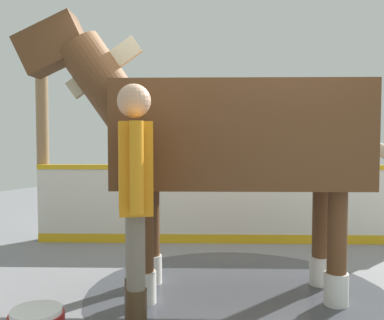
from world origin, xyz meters
The scene contains 6 objects.
ground_plane centered at (0.00, 0.00, -0.01)m, with size 16.00×16.00×0.02m, color gray.
wet_patch centered at (0.08, 0.20, 0.00)m, with size 2.71×2.71×0.00m, color #42444C.
barrier_wall centered at (0.85, -1.45, 0.48)m, with size 4.55×2.19×1.03m.
roof_post_near centered at (3.14, -0.51, 1.34)m, with size 0.16×0.16×2.69m, color olive.
horse centered at (0.19, 0.25, 1.39)m, with size 3.21×1.80×2.48m.
handler centered at (0.47, 1.24, 1.03)m, with size 0.48×0.58×1.77m.
Camera 1 is at (-1.23, 3.74, 1.40)m, focal length 40.08 mm.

